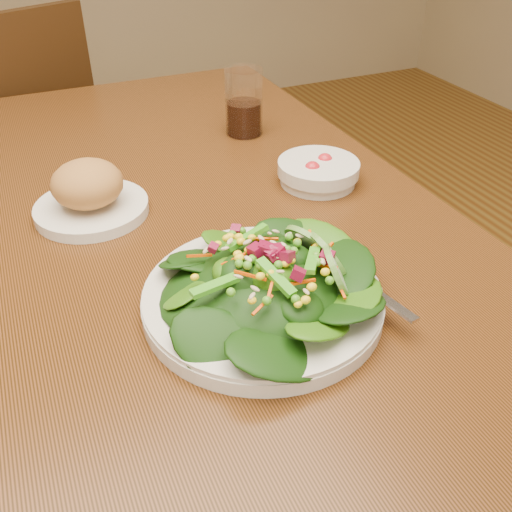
% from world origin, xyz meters
% --- Properties ---
extents(ground_plane, '(5.00, 5.00, 0.00)m').
position_xyz_m(ground_plane, '(0.00, 0.00, 0.00)').
color(ground_plane, olive).
extents(dining_table, '(0.90, 1.40, 0.75)m').
position_xyz_m(dining_table, '(0.00, 0.00, 0.65)').
color(dining_table, brown).
rests_on(dining_table, ground_plane).
extents(chair_far, '(0.55, 0.55, 0.92)m').
position_xyz_m(chair_far, '(-0.18, 0.89, 0.49)').
color(chair_far, black).
rests_on(chair_far, ground_plane).
extents(salad_plate, '(0.30, 0.30, 0.09)m').
position_xyz_m(salad_plate, '(0.08, -0.23, 0.78)').
color(salad_plate, silver).
rests_on(salad_plate, dining_table).
extents(bread_plate, '(0.17, 0.17, 0.09)m').
position_xyz_m(bread_plate, '(-0.08, 0.09, 0.79)').
color(bread_plate, silver).
rests_on(bread_plate, dining_table).
extents(tomato_bowl, '(0.14, 0.14, 0.05)m').
position_xyz_m(tomato_bowl, '(0.30, 0.04, 0.77)').
color(tomato_bowl, silver).
rests_on(tomato_bowl, dining_table).
extents(drinking_glass, '(0.07, 0.07, 0.13)m').
position_xyz_m(drinking_glass, '(0.26, 0.28, 0.81)').
color(drinking_glass, silver).
rests_on(drinking_glass, dining_table).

